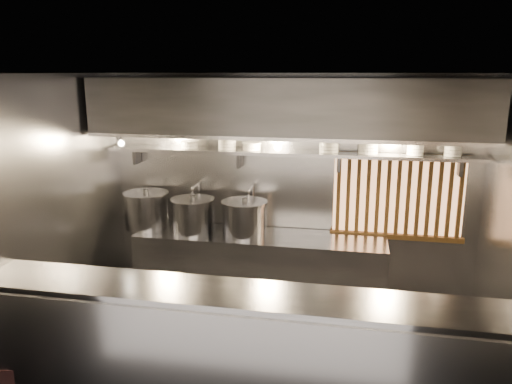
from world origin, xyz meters
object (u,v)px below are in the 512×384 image
(stock_pot_left, at_px, (147,210))
(stock_pot_right, at_px, (245,218))
(stock_pot_mid, at_px, (193,215))
(heat_lamp, at_px, (119,138))
(pendant_bulb, at_px, (278,147))

(stock_pot_left, distance_m, stock_pot_right, 1.27)
(stock_pot_mid, relative_size, stock_pot_right, 0.95)
(heat_lamp, relative_size, pendant_bulb, 1.87)
(heat_lamp, distance_m, pendant_bulb, 1.83)
(heat_lamp, xyz_separation_m, stock_pot_mid, (0.78, 0.25, -0.96))
(stock_pot_left, relative_size, stock_pot_right, 0.93)
(stock_pot_right, bearing_deg, stock_pot_mid, -178.24)
(heat_lamp, relative_size, stock_pot_left, 0.52)
(stock_pot_left, bearing_deg, pendant_bulb, 1.30)
(heat_lamp, distance_m, stock_pot_left, 1.00)
(pendant_bulb, distance_m, stock_pot_right, 0.94)
(pendant_bulb, height_order, stock_pot_mid, pendant_bulb)
(pendant_bulb, relative_size, stock_pot_mid, 0.27)
(heat_lamp, height_order, stock_pot_mid, heat_lamp)
(stock_pot_mid, height_order, stock_pot_right, stock_pot_mid)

